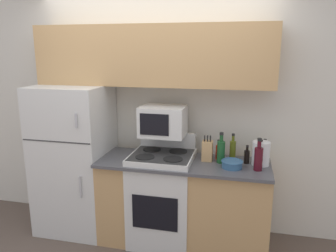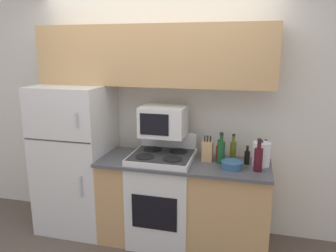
# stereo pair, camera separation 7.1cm
# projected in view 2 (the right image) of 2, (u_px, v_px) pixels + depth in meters

# --- Properties ---
(ground_plane) EXTENTS (12.00, 12.00, 0.00)m
(ground_plane) POSITION_uv_depth(u_px,v_px,m) (140.00, 252.00, 3.23)
(ground_plane) COLOR brown
(wall_back) EXTENTS (8.00, 0.05, 2.55)m
(wall_back) POSITION_uv_depth(u_px,v_px,m) (158.00, 112.00, 3.59)
(wall_back) COLOR silver
(wall_back) RESTS_ON ground_plane
(lower_cabinets) EXTENTS (1.66, 0.61, 0.88)m
(lower_cabinets) POSITION_uv_depth(u_px,v_px,m) (183.00, 202.00, 3.30)
(lower_cabinets) COLOR tan
(lower_cabinets) RESTS_ON ground_plane
(refrigerator) EXTENTS (0.74, 0.68, 1.58)m
(refrigerator) POSITION_uv_depth(u_px,v_px,m) (76.00, 158.00, 3.56)
(refrigerator) COLOR silver
(refrigerator) RESTS_ON ground_plane
(upper_cabinets) EXTENTS (2.41, 0.33, 0.60)m
(upper_cabinets) POSITION_uv_depth(u_px,v_px,m) (153.00, 56.00, 3.26)
(upper_cabinets) COLOR tan
(upper_cabinets) RESTS_ON refrigerator
(stove) EXTENTS (0.61, 0.59, 1.10)m
(stove) POSITION_uv_depth(u_px,v_px,m) (162.00, 196.00, 3.34)
(stove) COLOR silver
(stove) RESTS_ON ground_plane
(microwave) EXTENTS (0.44, 0.35, 0.30)m
(microwave) POSITION_uv_depth(u_px,v_px,m) (163.00, 121.00, 3.26)
(microwave) COLOR silver
(microwave) RESTS_ON stove
(knife_block) EXTENTS (0.10, 0.10, 0.26)m
(knife_block) POSITION_uv_depth(u_px,v_px,m) (207.00, 151.00, 3.19)
(knife_block) COLOR tan
(knife_block) RESTS_ON lower_cabinets
(bowl) EXTENTS (0.20, 0.20, 0.07)m
(bowl) POSITION_uv_depth(u_px,v_px,m) (232.00, 164.00, 3.00)
(bowl) COLOR #335B84
(bowl) RESTS_ON lower_cabinets
(bottle_soy_sauce) EXTENTS (0.05, 0.05, 0.18)m
(bottle_soy_sauce) POSITION_uv_depth(u_px,v_px,m) (247.00, 157.00, 3.11)
(bottle_soy_sauce) COLOR black
(bottle_soy_sauce) RESTS_ON lower_cabinets
(bottle_hot_sauce) EXTENTS (0.05, 0.05, 0.20)m
(bottle_hot_sauce) POSITION_uv_depth(u_px,v_px,m) (218.00, 152.00, 3.23)
(bottle_hot_sauce) COLOR red
(bottle_hot_sauce) RESTS_ON lower_cabinets
(bottle_wine_red) EXTENTS (0.08, 0.08, 0.30)m
(bottle_wine_red) POSITION_uv_depth(u_px,v_px,m) (258.00, 159.00, 2.91)
(bottle_wine_red) COLOR #470F19
(bottle_wine_red) RESTS_ON lower_cabinets
(bottle_wine_green) EXTENTS (0.08, 0.08, 0.30)m
(bottle_wine_green) POSITION_uv_depth(u_px,v_px,m) (221.00, 151.00, 3.12)
(bottle_wine_green) COLOR #194C23
(bottle_wine_green) RESTS_ON lower_cabinets
(bottle_olive_oil) EXTENTS (0.06, 0.06, 0.26)m
(bottle_olive_oil) POSITION_uv_depth(u_px,v_px,m) (233.00, 150.00, 3.23)
(bottle_olive_oil) COLOR #5B6619
(bottle_olive_oil) RESTS_ON lower_cabinets
(bottle_cooking_spray) EXTENTS (0.06, 0.06, 0.22)m
(bottle_cooking_spray) POSITION_uv_depth(u_px,v_px,m) (265.00, 153.00, 3.17)
(bottle_cooking_spray) COLOR gold
(bottle_cooking_spray) RESTS_ON lower_cabinets
(kettle) EXTENTS (0.16, 0.16, 0.25)m
(kettle) POSITION_uv_depth(u_px,v_px,m) (261.00, 154.00, 3.05)
(kettle) COLOR white
(kettle) RESTS_ON lower_cabinets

